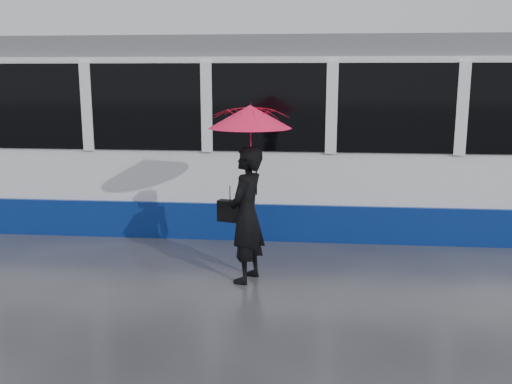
# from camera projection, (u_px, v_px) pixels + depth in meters

# --- Properties ---
(ground) EXTENTS (90.00, 90.00, 0.00)m
(ground) POSITION_uv_depth(u_px,v_px,m) (231.00, 264.00, 8.33)
(ground) COLOR #2C2C31
(ground) RESTS_ON ground
(rails) EXTENTS (34.00, 1.51, 0.02)m
(rails) POSITION_uv_depth(u_px,v_px,m) (250.00, 221.00, 10.76)
(rails) COLOR #3F3D38
(rails) RESTS_ON ground
(tram) EXTENTS (26.00, 2.56, 3.35)m
(tram) POSITION_uv_depth(u_px,v_px,m) (357.00, 136.00, 10.25)
(tram) COLOR white
(tram) RESTS_ON ground
(woman) EXTENTS (0.61, 0.76, 1.81)m
(woman) POSITION_uv_depth(u_px,v_px,m) (246.00, 215.00, 7.49)
(woman) COLOR black
(woman) RESTS_ON ground
(umbrella) EXTENTS (1.33, 1.33, 1.22)m
(umbrella) POSITION_uv_depth(u_px,v_px,m) (250.00, 133.00, 7.27)
(umbrella) COLOR #E61360
(umbrella) RESTS_ON ground
(handbag) EXTENTS (0.35, 0.23, 0.46)m
(handbag) POSITION_uv_depth(u_px,v_px,m) (230.00, 211.00, 7.53)
(handbag) COLOR black
(handbag) RESTS_ON ground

